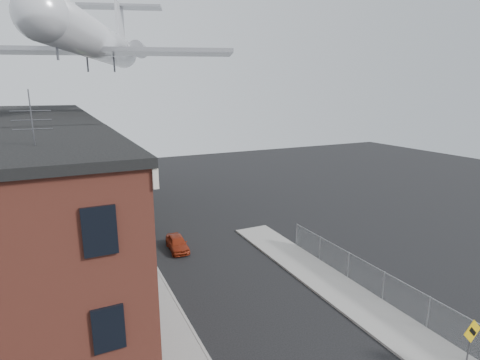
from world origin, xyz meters
The scene contains 17 objects.
sidewalk_left centered at (-5.50, 24.00, 0.06)m, with size 3.00×62.00×0.12m, color gray.
sidewalk_right centered at (5.50, 6.00, 0.06)m, with size 3.00×26.00×0.12m, color gray.
curb_left centered at (-4.05, 24.00, 0.07)m, with size 0.15×62.00×0.14m, color gray.
curb_right centered at (4.05, 6.00, 0.07)m, with size 0.15×26.00×0.14m, color gray.
row_house_a centered at (-11.96, 16.50, 5.13)m, with size 11.98×7.00×10.30m.
row_house_b centered at (-11.96, 23.50, 5.13)m, with size 11.98×7.00×10.30m.
row_house_c centered at (-11.96, 30.50, 5.13)m, with size 11.98×7.00×10.30m.
row_house_d centered at (-11.96, 37.50, 5.13)m, with size 11.98×7.00×10.30m.
row_house_e centered at (-11.96, 44.50, 5.13)m, with size 11.98×7.00×10.30m.
chainlink_fence centered at (7.00, 5.00, 1.00)m, with size 0.06×18.06×1.90m.
warning_sign centered at (5.60, -1.03, 1.88)m, with size 1.10×0.11×2.80m.
utility_pole centered at (-5.60, 18.00, 4.67)m, with size 1.80×0.26×9.00m.
street_tree centered at (-5.27, 27.92, 3.45)m, with size 3.22×3.20×5.20m.
car_near centered at (-1.80, 17.41, 0.58)m, with size 1.36×3.38×1.15m, color maroon.
car_mid centered at (-3.28, 21.91, 0.54)m, with size 1.13×3.25×1.07m, color black.
car_far centered at (-3.05, 35.81, 0.56)m, with size 1.58×3.88×1.13m, color slate.
airplane centered at (-5.25, 28.66, 16.50)m, with size 23.97×27.44×7.99m.
Camera 1 is at (-9.21, -9.25, 12.06)m, focal length 28.00 mm.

